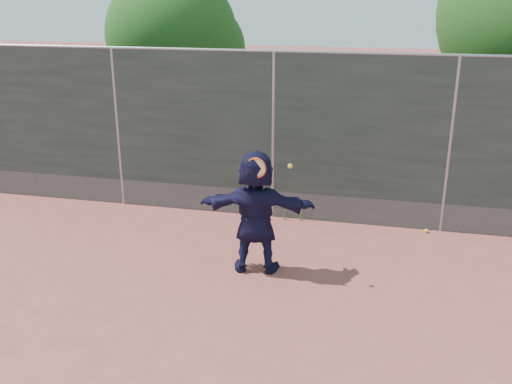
# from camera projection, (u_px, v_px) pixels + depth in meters

# --- Properties ---
(ground) EXTENTS (80.00, 80.00, 0.00)m
(ground) POSITION_uv_depth(u_px,v_px,m) (218.00, 312.00, 7.40)
(ground) COLOR #9E4C42
(ground) RESTS_ON ground
(player) EXTENTS (1.76, 0.73, 1.84)m
(player) POSITION_uv_depth(u_px,v_px,m) (256.00, 212.00, 8.27)
(player) COLOR black
(player) RESTS_ON ground
(ball_ground) EXTENTS (0.07, 0.07, 0.07)m
(ball_ground) POSITION_uv_depth(u_px,v_px,m) (426.00, 231.00, 9.87)
(ball_ground) COLOR gold
(ball_ground) RESTS_ON ground
(fence) EXTENTS (20.00, 0.06, 3.03)m
(fence) POSITION_uv_depth(u_px,v_px,m) (273.00, 133.00, 10.10)
(fence) COLOR #38423D
(fence) RESTS_ON ground
(swing_action) EXTENTS (0.65, 0.13, 0.51)m
(swing_action) POSITION_uv_depth(u_px,v_px,m) (259.00, 169.00, 7.84)
(swing_action) COLOR #DA4814
(swing_action) RESTS_ON ground
(tree_left) EXTENTS (3.15, 3.00, 4.53)m
(tree_left) POSITION_uv_depth(u_px,v_px,m) (179.00, 39.00, 13.07)
(tree_left) COLOR #382314
(tree_left) RESTS_ON ground
(weed_clump) EXTENTS (0.68, 0.07, 0.30)m
(weed_clump) POSITION_uv_depth(u_px,v_px,m) (287.00, 213.00, 10.40)
(weed_clump) COLOR #387226
(weed_clump) RESTS_ON ground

